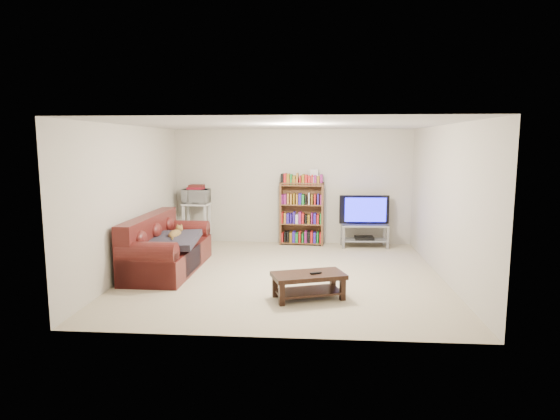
# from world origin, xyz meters

# --- Properties ---
(floor) EXTENTS (5.00, 5.00, 0.00)m
(floor) POSITION_xyz_m (0.00, 0.00, 0.00)
(floor) COLOR beige
(floor) RESTS_ON ground
(ceiling) EXTENTS (5.00, 5.00, 0.00)m
(ceiling) POSITION_xyz_m (0.00, 0.00, 2.40)
(ceiling) COLOR white
(ceiling) RESTS_ON ground
(wall_back) EXTENTS (5.00, 0.00, 5.00)m
(wall_back) POSITION_xyz_m (0.00, 2.50, 1.20)
(wall_back) COLOR beige
(wall_back) RESTS_ON ground
(wall_front) EXTENTS (5.00, 0.00, 5.00)m
(wall_front) POSITION_xyz_m (0.00, -2.50, 1.20)
(wall_front) COLOR beige
(wall_front) RESTS_ON ground
(wall_left) EXTENTS (0.00, 5.00, 5.00)m
(wall_left) POSITION_xyz_m (-2.50, 0.00, 1.20)
(wall_left) COLOR beige
(wall_left) RESTS_ON ground
(wall_right) EXTENTS (0.00, 5.00, 5.00)m
(wall_right) POSITION_xyz_m (2.50, 0.00, 1.20)
(wall_right) COLOR beige
(wall_right) RESTS_ON ground
(sofa) EXTENTS (0.97, 2.17, 0.92)m
(sofa) POSITION_xyz_m (-2.03, 0.12, 0.32)
(sofa) COLOR #501714
(sofa) RESTS_ON floor
(blanket) EXTENTS (0.90, 1.13, 0.19)m
(blanket) POSITION_xyz_m (-1.85, -0.03, 0.54)
(blanket) COLOR #2C2833
(blanket) RESTS_ON sofa
(cat) EXTENTS (0.24, 0.59, 0.18)m
(cat) POSITION_xyz_m (-1.84, 0.16, 0.60)
(cat) COLOR brown
(cat) RESTS_ON sofa
(coffee_table) EXTENTS (1.08, 0.78, 0.35)m
(coffee_table) POSITION_xyz_m (0.41, -1.16, 0.25)
(coffee_table) COLOR black
(coffee_table) RESTS_ON floor
(remote) EXTENTS (0.16, 0.11, 0.02)m
(remote) POSITION_xyz_m (0.51, -1.17, 0.37)
(remote) COLOR black
(remote) RESTS_ON coffee_table
(tv_stand) EXTENTS (0.96, 0.47, 0.47)m
(tv_stand) POSITION_xyz_m (1.50, 2.15, 0.32)
(tv_stand) COLOR #999EA3
(tv_stand) RESTS_ON floor
(television) EXTENTS (1.02, 0.18, 0.59)m
(television) POSITION_xyz_m (1.50, 2.15, 0.76)
(television) COLOR black
(television) RESTS_ON tv_stand
(dvd_player) EXTENTS (0.39, 0.28, 0.06)m
(dvd_player) POSITION_xyz_m (1.50, 2.15, 0.19)
(dvd_player) COLOR black
(dvd_player) RESTS_ON tv_stand
(bookshelf) EXTENTS (0.92, 0.34, 1.31)m
(bookshelf) POSITION_xyz_m (0.21, 2.30, 0.68)
(bookshelf) COLOR brown
(bookshelf) RESTS_ON floor
(shelf_clutter) EXTENTS (0.67, 0.22, 0.28)m
(shelf_clutter) POSITION_xyz_m (0.31, 2.31, 1.41)
(shelf_clutter) COLOR silver
(shelf_clutter) RESTS_ON bookshelf
(microwave_stand) EXTENTS (0.56, 0.42, 0.87)m
(microwave_stand) POSITION_xyz_m (-2.00, 2.20, 0.55)
(microwave_stand) COLOR silver
(microwave_stand) RESTS_ON floor
(microwave) EXTENTS (0.55, 0.39, 0.30)m
(microwave) POSITION_xyz_m (-2.00, 2.20, 1.01)
(microwave) COLOR silver
(microwave) RESTS_ON microwave_stand
(game_boxes) EXTENTS (0.33, 0.29, 0.05)m
(game_boxes) POSITION_xyz_m (-2.00, 2.20, 1.19)
(game_boxes) COLOR maroon
(game_boxes) RESTS_ON microwave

